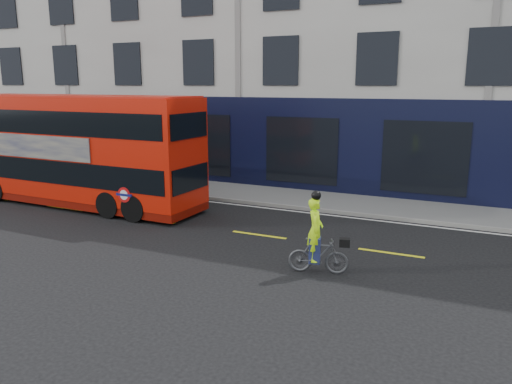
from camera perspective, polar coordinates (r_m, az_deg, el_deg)
The scene contains 8 objects.
ground at distance 16.31m, azimuth -14.83°, elevation -4.42°, with size 120.00×120.00×0.00m, color black.
pavement at distance 21.51m, azimuth -3.76°, elevation 0.14°, with size 60.00×3.00×0.12m, color slate.
kerb at distance 20.23m, azimuth -5.81°, elevation -0.66°, with size 60.00×0.12×0.13m, color gray.
building_terrace at distance 27.01m, azimuth 2.94°, elevation 18.47°, with size 50.00×10.07×15.00m.
road_edge_line at distance 20.00m, azimuth -6.24°, elevation -1.00°, with size 58.00×0.10×0.01m, color silver.
lane_dashes at distance 17.43m, azimuth -11.69°, elevation -3.17°, with size 58.00×0.12×0.01m, color yellow, non-canonical shape.
bus at distance 20.10m, azimuth -19.79°, elevation 4.58°, with size 10.38×2.59×4.16m.
cyclist at distance 12.34m, azimuth 7.02°, elevation -6.08°, with size 1.54×0.77×2.07m.
Camera 1 is at (10.16, -11.91, 4.57)m, focal length 35.00 mm.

